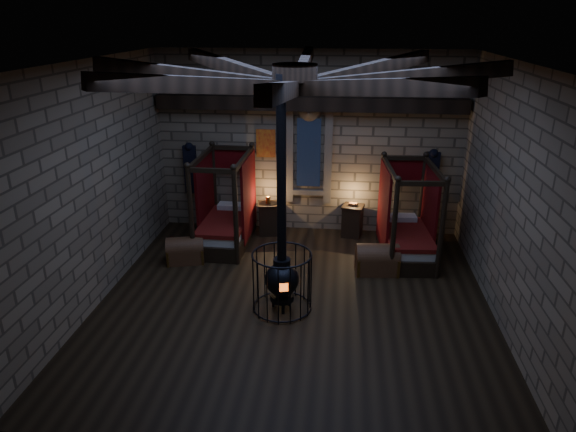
# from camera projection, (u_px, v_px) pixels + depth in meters

# --- Properties ---
(room) EXTENTS (7.02, 7.02, 4.29)m
(room) POSITION_uv_depth(u_px,v_px,m) (295.00, 92.00, 8.05)
(room) COLOR black
(room) RESTS_ON ground
(bed_left) EXTENTS (1.08, 1.99, 2.06)m
(bed_left) POSITION_uv_depth(u_px,v_px,m) (226.00, 222.00, 11.57)
(bed_left) COLOR black
(bed_left) RESTS_ON ground
(bed_right) EXTENTS (1.15, 1.99, 2.00)m
(bed_right) POSITION_uv_depth(u_px,v_px,m) (406.00, 235.00, 10.95)
(bed_right) COLOR black
(bed_right) RESTS_ON ground
(trunk_left) EXTENTS (0.86, 0.66, 0.56)m
(trunk_left) POSITION_uv_depth(u_px,v_px,m) (185.00, 251.00, 10.77)
(trunk_left) COLOR #57331B
(trunk_left) RESTS_ON ground
(trunk_right) EXTENTS (0.89, 0.61, 0.62)m
(trunk_right) POSITION_uv_depth(u_px,v_px,m) (377.00, 260.00, 10.32)
(trunk_right) COLOR #57331B
(trunk_right) RESTS_ON ground
(nightstand_left) EXTENTS (0.55, 0.53, 0.93)m
(nightstand_left) POSITION_uv_depth(u_px,v_px,m) (268.00, 218.00, 12.11)
(nightstand_left) COLOR black
(nightstand_left) RESTS_ON ground
(nightstand_right) EXTENTS (0.56, 0.55, 0.83)m
(nightstand_right) POSITION_uv_depth(u_px,v_px,m) (352.00, 221.00, 11.99)
(nightstand_right) COLOR black
(nightstand_right) RESTS_ON ground
(stove) EXTENTS (1.05, 1.05, 4.05)m
(stove) POSITION_uv_depth(u_px,v_px,m) (282.00, 277.00, 8.89)
(stove) COLOR black
(stove) RESTS_ON ground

